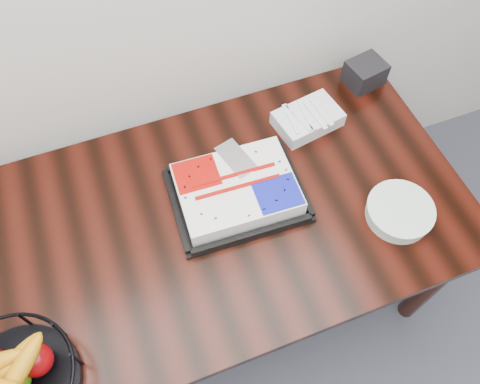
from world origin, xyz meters
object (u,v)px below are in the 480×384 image
object	(u,v)px
fruit_basket	(13,381)
plate_stack	(399,212)
table	(195,235)
napkin_box	(365,73)
cake_tray	(237,191)

from	to	relation	value
fruit_basket	plate_stack	world-z (taller)	fruit_basket
table	napkin_box	xyz separation A→B (m)	(0.80, 0.35, 0.13)
fruit_basket	plate_stack	distance (m)	1.20
fruit_basket	table	bearing A→B (deg)	27.88
plate_stack	napkin_box	distance (m)	0.59
table	cake_tray	distance (m)	0.21
table	fruit_basket	bearing A→B (deg)	-152.12
plate_stack	cake_tray	bearing A→B (deg)	151.34
fruit_basket	napkin_box	xyz separation A→B (m)	(1.37, 0.65, -0.03)
plate_stack	fruit_basket	bearing A→B (deg)	-175.53
cake_tray	napkin_box	xyz separation A→B (m)	(0.63, 0.31, 0.01)
cake_tray	fruit_basket	xyz separation A→B (m)	(-0.73, -0.34, 0.03)
table	plate_stack	bearing A→B (deg)	-18.40
table	fruit_basket	xyz separation A→B (m)	(-0.57, -0.30, 0.16)
napkin_box	fruit_basket	bearing A→B (deg)	-154.57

